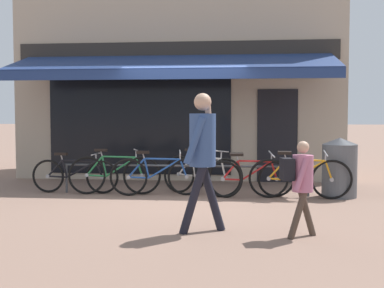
{
  "coord_description": "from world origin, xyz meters",
  "views": [
    {
      "loc": [
        1.15,
        -8.44,
        1.5
      ],
      "look_at": [
        0.37,
        -0.8,
        1.05
      ],
      "focal_mm": 45.0,
      "sensor_mm": 36.0,
      "label": 1
    }
  ],
  "objects_px": {
    "bicycle_orange": "(300,178)",
    "litter_bin": "(339,167)",
    "bicycle_silver": "(201,174)",
    "bicycle_green": "(114,174)",
    "bicycle_red": "(250,177)",
    "bicycle_blue": "(157,176)",
    "pedestrian_child": "(300,177)",
    "bicycle_black": "(75,175)",
    "pedestrian_adult": "(202,146)"
  },
  "relations": [
    {
      "from": "bicycle_blue",
      "to": "bicycle_silver",
      "type": "height_order",
      "value": "bicycle_silver"
    },
    {
      "from": "bicycle_black",
      "to": "litter_bin",
      "type": "xyz_separation_m",
      "value": [
        5.03,
        0.08,
        0.2
      ]
    },
    {
      "from": "bicycle_blue",
      "to": "litter_bin",
      "type": "height_order",
      "value": "litter_bin"
    },
    {
      "from": "bicycle_red",
      "to": "pedestrian_adult",
      "type": "relative_size",
      "value": 0.94
    },
    {
      "from": "pedestrian_child",
      "to": "bicycle_black",
      "type": "bearing_deg",
      "value": 131.42
    },
    {
      "from": "pedestrian_adult",
      "to": "pedestrian_child",
      "type": "bearing_deg",
      "value": -12.11
    },
    {
      "from": "bicycle_red",
      "to": "bicycle_orange",
      "type": "xyz_separation_m",
      "value": [
        0.9,
        -0.05,
        0.02
      ]
    },
    {
      "from": "bicycle_silver",
      "to": "pedestrian_adult",
      "type": "relative_size",
      "value": 0.9
    },
    {
      "from": "pedestrian_adult",
      "to": "bicycle_orange",
      "type": "bearing_deg",
      "value": 54.37
    },
    {
      "from": "bicycle_silver",
      "to": "pedestrian_child",
      "type": "xyz_separation_m",
      "value": [
        1.47,
        -3.06,
        0.36
      ]
    },
    {
      "from": "bicycle_black",
      "to": "bicycle_green",
      "type": "distance_m",
      "value": 0.79
    },
    {
      "from": "bicycle_orange",
      "to": "litter_bin",
      "type": "distance_m",
      "value": 0.84
    },
    {
      "from": "bicycle_red",
      "to": "bicycle_orange",
      "type": "bearing_deg",
      "value": -11.46
    },
    {
      "from": "bicycle_black",
      "to": "litter_bin",
      "type": "relative_size",
      "value": 1.59
    },
    {
      "from": "bicycle_black",
      "to": "pedestrian_child",
      "type": "relative_size",
      "value": 1.45
    },
    {
      "from": "bicycle_red",
      "to": "bicycle_silver",
      "type": "bearing_deg",
      "value": 158.06
    },
    {
      "from": "bicycle_green",
      "to": "bicycle_silver",
      "type": "distance_m",
      "value": 1.67
    },
    {
      "from": "bicycle_red",
      "to": "pedestrian_adult",
      "type": "height_order",
      "value": "pedestrian_adult"
    },
    {
      "from": "bicycle_green",
      "to": "bicycle_red",
      "type": "height_order",
      "value": "bicycle_green"
    },
    {
      "from": "bicycle_blue",
      "to": "bicycle_red",
      "type": "height_order",
      "value": "bicycle_red"
    },
    {
      "from": "bicycle_green",
      "to": "pedestrian_child",
      "type": "xyz_separation_m",
      "value": [
        3.14,
        -2.99,
        0.36
      ]
    },
    {
      "from": "bicycle_black",
      "to": "bicycle_orange",
      "type": "bearing_deg",
      "value": -1.82
    },
    {
      "from": "pedestrian_adult",
      "to": "pedestrian_child",
      "type": "relative_size",
      "value": 1.5
    },
    {
      "from": "bicycle_black",
      "to": "bicycle_red",
      "type": "distance_m",
      "value": 3.38
    },
    {
      "from": "bicycle_silver",
      "to": "bicycle_orange",
      "type": "relative_size",
      "value": 0.88
    },
    {
      "from": "bicycle_silver",
      "to": "litter_bin",
      "type": "bearing_deg",
      "value": 28.55
    },
    {
      "from": "bicycle_black",
      "to": "bicycle_red",
      "type": "relative_size",
      "value": 1.03
    },
    {
      "from": "bicycle_green",
      "to": "litter_bin",
      "type": "height_order",
      "value": "litter_bin"
    },
    {
      "from": "bicycle_silver",
      "to": "bicycle_red",
      "type": "relative_size",
      "value": 0.96
    },
    {
      "from": "pedestrian_adult",
      "to": "litter_bin",
      "type": "relative_size",
      "value": 1.64
    },
    {
      "from": "bicycle_green",
      "to": "bicycle_blue",
      "type": "height_order",
      "value": "bicycle_green"
    },
    {
      "from": "pedestrian_child",
      "to": "litter_bin",
      "type": "xyz_separation_m",
      "value": [
        1.09,
        3.1,
        -0.19
      ]
    },
    {
      "from": "bicycle_green",
      "to": "pedestrian_adult",
      "type": "relative_size",
      "value": 1.0
    },
    {
      "from": "bicycle_red",
      "to": "bicycle_blue",
      "type": "bearing_deg",
      "value": 170.7
    },
    {
      "from": "bicycle_black",
      "to": "bicycle_red",
      "type": "bearing_deg",
      "value": -1.74
    },
    {
      "from": "bicycle_green",
      "to": "bicycle_silver",
      "type": "bearing_deg",
      "value": -2.5
    },
    {
      "from": "pedestrian_adult",
      "to": "pedestrian_child",
      "type": "distance_m",
      "value": 1.28
    },
    {
      "from": "bicycle_black",
      "to": "bicycle_silver",
      "type": "distance_m",
      "value": 2.47
    },
    {
      "from": "bicycle_black",
      "to": "pedestrian_adult",
      "type": "relative_size",
      "value": 0.97
    },
    {
      "from": "bicycle_orange",
      "to": "pedestrian_child",
      "type": "height_order",
      "value": "pedestrian_child"
    },
    {
      "from": "bicycle_silver",
      "to": "litter_bin",
      "type": "xyz_separation_m",
      "value": [
        2.56,
        0.04,
        0.16
      ]
    },
    {
      "from": "bicycle_blue",
      "to": "bicycle_orange",
      "type": "relative_size",
      "value": 0.97
    },
    {
      "from": "bicycle_black",
      "to": "bicycle_red",
      "type": "xyz_separation_m",
      "value": [
        3.37,
        -0.18,
        0.02
      ]
    },
    {
      "from": "bicycle_green",
      "to": "bicycle_orange",
      "type": "relative_size",
      "value": 0.97
    },
    {
      "from": "bicycle_black",
      "to": "bicycle_orange",
      "type": "relative_size",
      "value": 0.94
    },
    {
      "from": "bicycle_black",
      "to": "pedestrian_child",
      "type": "xyz_separation_m",
      "value": [
        3.94,
        -3.02,
        0.39
      ]
    },
    {
      "from": "bicycle_orange",
      "to": "pedestrian_adult",
      "type": "bearing_deg",
      "value": -118.11
    },
    {
      "from": "bicycle_silver",
      "to": "litter_bin",
      "type": "distance_m",
      "value": 2.57
    },
    {
      "from": "bicycle_orange",
      "to": "litter_bin",
      "type": "height_order",
      "value": "litter_bin"
    },
    {
      "from": "litter_bin",
      "to": "bicycle_black",
      "type": "bearing_deg",
      "value": -179.09
    }
  ]
}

